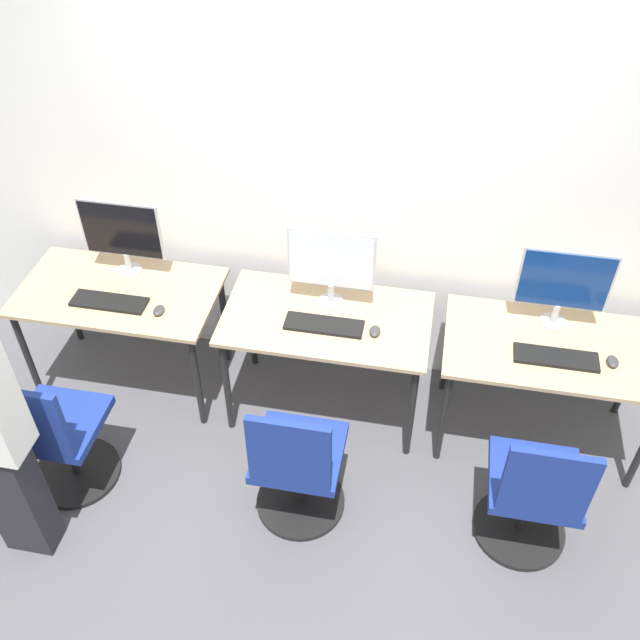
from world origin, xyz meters
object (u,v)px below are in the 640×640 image
object	(u,v)px
mouse_left	(159,310)
office_chair_right	(532,498)
monitor_left	(122,233)
office_chair_center	(297,469)
mouse_center	(375,331)
monitor_right	(564,284)
mouse_right	(613,362)
keyboard_left	(109,302)
keyboard_right	(556,358)
office_chair_left	(57,439)
keyboard_center	(324,325)
monitor_center	(331,264)

from	to	relation	value
mouse_left	office_chair_right	distance (m)	2.20
monitor_left	office_chair_center	bearing A→B (deg)	-38.44
mouse_center	office_chair_center	xyz separation A→B (m)	(-0.29, -0.70, -0.36)
mouse_left	monitor_right	xyz separation A→B (m)	(2.15, 0.33, 0.26)
mouse_left	monitor_right	bearing A→B (deg)	8.66
mouse_center	mouse_right	xyz separation A→B (m)	(1.23, 0.00, 0.00)
keyboard_left	keyboard_right	xyz separation A→B (m)	(2.46, 0.02, 0.00)
keyboard_right	mouse_right	size ratio (longest dim) A/B	4.80
monitor_right	office_chair_right	size ratio (longest dim) A/B	0.53
office_chair_right	office_chair_center	bearing A→B (deg)	-177.59
office_chair_left	mouse_right	xyz separation A→B (m)	(2.80, 0.75, 0.36)
keyboard_center	mouse_right	distance (m)	1.51
keyboard_left	keyboard_right	bearing A→B (deg)	0.36
mouse_center	keyboard_right	world-z (taller)	mouse_center
mouse_left	keyboard_right	size ratio (longest dim) A/B	0.21
keyboard_right	mouse_center	bearing A→B (deg)	178.94
office_chair_left	mouse_center	xyz separation A→B (m)	(1.56, 0.75, 0.36)
monitor_left	keyboard_center	size ratio (longest dim) A/B	1.11
office_chair_right	keyboard_right	bearing A→B (deg)	83.71
keyboard_right	mouse_right	world-z (taller)	mouse_right
monitor_right	keyboard_right	world-z (taller)	monitor_right
keyboard_left	keyboard_center	distance (m)	1.23
mouse_right	office_chair_right	bearing A→B (deg)	-118.45
mouse_right	office_chair_right	xyz separation A→B (m)	(-0.35, -0.65, -0.36)
mouse_left	keyboard_center	size ratio (longest dim) A/B	0.21
keyboard_left	monitor_left	bearing A→B (deg)	90.00
monitor_left	mouse_center	size ratio (longest dim) A/B	5.33
monitor_center	office_chair_center	bearing A→B (deg)	-90.36
keyboard_left	mouse_right	world-z (taller)	mouse_right
keyboard_center	office_chair_right	bearing A→B (deg)	-29.49
monitor_left	mouse_left	distance (m)	0.51
monitor_right	mouse_center	bearing A→B (deg)	-164.06
office_chair_center	mouse_right	xyz separation A→B (m)	(1.52, 0.70, 0.36)
office_chair_left	keyboard_center	distance (m)	1.53
mouse_left	keyboard_center	world-z (taller)	mouse_left
mouse_right	office_chair_right	size ratio (longest dim) A/B	0.10
keyboard_center	keyboard_left	bearing A→B (deg)	-178.30
keyboard_left	office_chair_center	bearing A→B (deg)	-28.64
mouse_center	monitor_right	distance (m)	1.02
keyboard_left	monitor_center	xyz separation A→B (m)	(1.23, 0.24, 0.26)
office_chair_left	office_chair_center	bearing A→B (deg)	2.31
monitor_left	monitor_right	distance (m)	2.46
monitor_left	mouse_left	world-z (taller)	monitor_left
keyboard_left	office_chair_center	world-z (taller)	office_chair_center
monitor_left	mouse_left	bearing A→B (deg)	-46.98
monitor_left	keyboard_right	size ratio (longest dim) A/B	1.11
keyboard_left	mouse_right	bearing A→B (deg)	0.71
keyboard_right	office_chair_center	bearing A→B (deg)	-151.04
monitor_center	monitor_right	distance (m)	1.23
mouse_center	mouse_right	distance (m)	1.23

